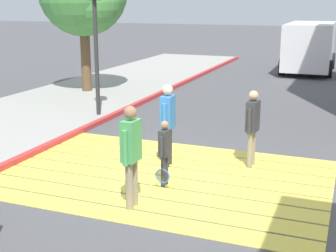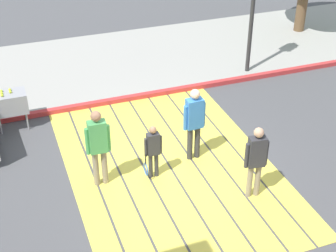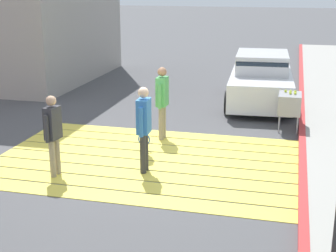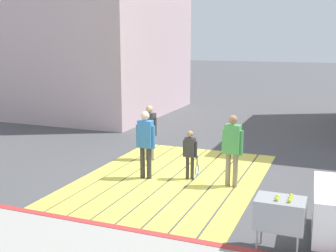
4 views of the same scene
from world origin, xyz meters
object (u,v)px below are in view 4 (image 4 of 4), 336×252
at_px(pedestrian_adult_trailing, 232,145).
at_px(pedestrian_adult_side, 150,128).
at_px(tennis_ball_cart, 280,213).
at_px(pedestrian_child_with_racket, 190,152).
at_px(pedestrian_adult_lead, 146,140).

height_order(pedestrian_adult_trailing, pedestrian_adult_side, pedestrian_adult_trailing).
bearing_deg(tennis_ball_cart, pedestrian_child_with_racket, 40.06).
height_order(pedestrian_adult_side, pedestrian_child_with_racket, pedestrian_adult_side).
distance_m(pedestrian_adult_lead, pedestrian_adult_side, 1.76).
bearing_deg(pedestrian_adult_side, pedestrian_adult_trailing, -117.19).
bearing_deg(pedestrian_adult_side, pedestrian_adult_lead, -159.20).
height_order(tennis_ball_cart, pedestrian_adult_trailing, pedestrian_adult_trailing).
bearing_deg(pedestrian_adult_lead, pedestrian_adult_trailing, -84.66).
relative_size(tennis_ball_cart, pedestrian_adult_side, 0.63).
distance_m(tennis_ball_cart, pedestrian_child_with_racket, 4.05).
bearing_deg(pedestrian_adult_lead, pedestrian_adult_side, 20.80).
bearing_deg(pedestrian_adult_side, pedestrian_child_with_racket, -127.13).
xyz_separation_m(pedestrian_adult_lead, pedestrian_child_with_racket, (0.36, -1.07, -0.31)).
height_order(pedestrian_adult_lead, pedestrian_adult_trailing, pedestrian_adult_trailing).
bearing_deg(pedestrian_adult_lead, tennis_ball_cart, -126.71).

